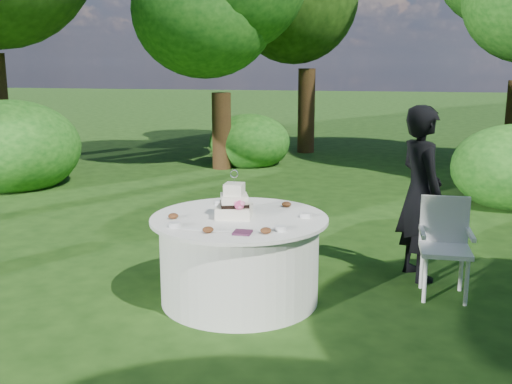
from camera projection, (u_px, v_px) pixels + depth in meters
ground at (240, 299)px, 5.40m from camera, size 80.00×80.00×0.00m
napkins at (242, 232)px, 4.73m from camera, size 0.14×0.14×0.02m
feather_plume at (205, 230)px, 4.80m from camera, size 0.48×0.07×0.01m
guest at (421, 193)px, 5.80m from camera, size 0.63×0.73×1.71m
table at (240, 258)px, 5.32m from camera, size 1.56×1.56×0.77m
cake at (234, 204)px, 5.21m from camera, size 0.33×0.33×0.42m
chair at (445, 239)px, 5.44m from camera, size 0.46×0.44×0.90m
votives at (245, 217)px, 5.16m from camera, size 1.11×0.96×0.04m
petal_cups at (234, 219)px, 5.06m from camera, size 0.98×1.07×0.05m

